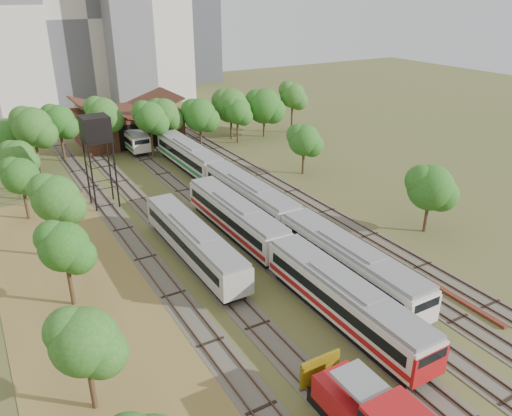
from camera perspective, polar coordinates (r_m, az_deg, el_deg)
ground at (r=41.42m, az=12.28°, el=-11.94°), size 240.00×240.00×0.00m
dry_grass_patch at (r=40.28m, az=-16.25°, el=-13.54°), size 14.00×60.00×0.04m
tracks at (r=59.21m, az=-4.43°, el=0.02°), size 24.60×80.00×0.19m
railcar_red_set at (r=45.25m, az=2.98°, el=-5.12°), size 3.01×34.58×3.72m
railcar_green_set at (r=57.03m, az=-0.70°, el=1.29°), size 3.07×52.07×3.80m
railcar_rear at (r=85.73m, az=-14.56°, el=8.15°), size 2.80×16.08×3.46m
old_grey_coach at (r=47.51m, az=-7.14°, el=-3.84°), size 2.87×18.00×3.55m
water_tower at (r=59.69m, az=-17.85°, el=8.38°), size 3.13×3.13×10.82m
rail_pile_near at (r=51.39m, az=12.64°, el=-4.29°), size 0.54×8.10×0.27m
rail_pile_far at (r=45.23m, az=22.56°, el=-9.87°), size 0.50×7.94×0.26m
maintenance_shed at (r=87.63m, az=-14.40°, el=9.23°), size 16.45×11.55×7.58m
tree_band_left at (r=54.52m, az=-23.86°, el=1.60°), size 6.47×67.89×8.30m
tree_band_far at (r=81.33m, az=-8.78°, el=10.78°), size 47.60×9.71×9.31m
tree_band_right at (r=65.96m, az=7.69°, el=7.00°), size 5.79×43.95×7.39m
tower_centre at (r=126.79m, az=-19.66°, el=19.87°), size 20.00×18.00×36.00m
tower_far_right at (r=146.30m, az=-7.32°, el=19.74°), size 12.00×12.00×28.00m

